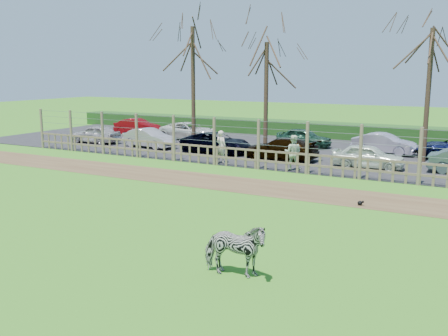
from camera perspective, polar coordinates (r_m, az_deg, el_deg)
The scene contains 21 objects.
ground at distance 18.08m, azimuth -6.55°, elevation -4.47°, with size 120.00×120.00×0.00m, color #54A32F.
dirt_strip at distance 21.82m, azimuth 0.15°, elevation -1.71°, with size 34.00×2.80×0.01m, color brown.
asphalt at distance 30.86m, azimuth 8.88°, elevation 1.93°, with size 44.00×13.00×0.04m, color #232326.
hedge at distance 37.41m, azimuth 12.46°, elevation 4.19°, with size 46.00×2.00×1.10m, color #1E4716.
fence at distance 24.76m, azimuth 3.95°, elevation 1.67°, with size 30.16×0.16×2.50m.
tree_left at distance 31.47m, azimuth -3.58°, elevation 12.44°, with size 4.80×4.80×7.88m.
tree_mid at distance 30.28m, azimuth 4.87°, elevation 11.07°, with size 4.80×4.80×6.83m.
tree_right at distance 28.47m, azimuth 22.52°, elevation 11.05°, with size 4.80×4.80×7.35m.
zebra at distance 11.89m, azimuth 1.20°, elevation -9.30°, with size 0.73×1.59×1.35m, color gray.
visitor_a at distance 26.27m, azimuth -0.33°, elevation 2.45°, with size 0.63×0.41×1.72m, color beige.
visitor_b at distance 24.63m, azimuth 7.87°, elevation 1.77°, with size 0.84×0.65×1.72m, color beige.
crow at distance 18.83m, azimuth 15.31°, elevation -3.87°, with size 0.24×0.18×0.19m.
car_0 at distance 34.86m, azimuth -14.46°, elevation 3.77°, with size 1.42×3.52×1.20m, color beige.
car_1 at distance 32.07m, azimuth -8.53°, elevation 3.40°, with size 1.27×3.64×1.20m, color #BDB4B8.
car_2 at distance 29.65m, azimuth -0.92°, elevation 2.91°, with size 1.99×4.32×1.20m, color black.
car_3 at distance 27.56m, azimuth 6.57°, elevation 2.23°, with size 1.68×4.13×1.20m, color black.
car_4 at distance 25.89m, azimuth 16.14°, elevation 1.30°, with size 1.42×3.52×1.20m, color silver.
car_7 at distance 39.09m, azimuth -9.86°, elevation 4.70°, with size 1.27×3.64×1.20m, color maroon.
car_8 at distance 35.65m, azimuth -4.06°, elevation 4.25°, with size 1.99×4.32×1.20m, color white.
car_10 at distance 32.36m, azimuth 9.11°, elevation 3.45°, with size 1.42×3.52×1.20m, color #1F4731.
car_11 at distance 30.76m, azimuth 17.84°, elevation 2.68°, with size 1.27×3.64×1.20m, color #BBAEC5.
Camera 1 is at (9.96, -14.32, 4.79)m, focal length 40.00 mm.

